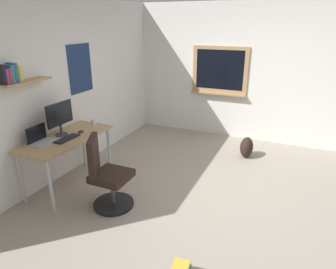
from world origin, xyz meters
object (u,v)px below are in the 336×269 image
Objects in this scene: backpack at (247,147)px; desk at (67,142)px; coffee_mug at (93,122)px; keyboard at (67,139)px; computer_mouse at (81,132)px; office_chair at (107,177)px; monitor_primary at (60,116)px; laptop at (41,139)px.

desk is at bearing 133.50° from backpack.
coffee_mug reaches higher than desk.
computer_mouse is (0.28, 0.00, 0.01)m from keyboard.
coffee_mug reaches higher than backpack.
monitor_primary is at bearing 74.26° from office_chair.
computer_mouse is at bearing -172.10° from coffee_mug.
keyboard is at bearing 135.48° from backpack.
backpack is at bearing -55.46° from coffee_mug.
office_chair is at bearing -136.18° from coffee_mug.
coffee_mug is (0.64, 0.05, 0.04)m from keyboard.
office_chair is 0.80m from keyboard.
office_chair is 3.06× the size of laptop.
keyboard is (-0.10, -0.18, -0.26)m from monitor_primary.
desk is 0.59m from coffee_mug.
office_chair is at bearing -105.74° from monitor_primary.
office_chair is 2.62m from backpack.
laptop is 0.33m from keyboard.
computer_mouse is at bearing 58.81° from office_chair.
office_chair is 1.02m from laptop.
keyboard is at bearing -175.54° from coffee_mug.
keyboard is (0.15, 0.71, 0.36)m from office_chair.
keyboard is at bearing 180.00° from computer_mouse.
computer_mouse is 0.37m from coffee_mug.
laptop is at bearing 95.42° from office_chair.
coffee_mug reaches higher than computer_mouse.
backpack is (2.24, -1.35, -0.23)m from office_chair.
keyboard is 4.02× the size of coffee_mug.
coffee_mug is 2.63m from backpack.
office_chair is 1.10m from monitor_primary.
desk is 2.98m from backpack.
laptop is at bearing 156.56° from computer_mouse.
keyboard is (0.24, -0.22, -0.04)m from laptop.
desk is 1.42× the size of office_chair.
office_chair is 2.63× the size of backpack.
coffee_mug reaches higher than keyboard.
desk is 4.34× the size of laptop.
monitor_primary is 4.46× the size of computer_mouse.
laptop is 3.31m from backpack.
coffee_mug is at bearing -2.66° from desk.
laptop is at bearing 154.12° from desk.
computer_mouse is at bearing -23.44° from laptop.
laptop is 2.98× the size of computer_mouse.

